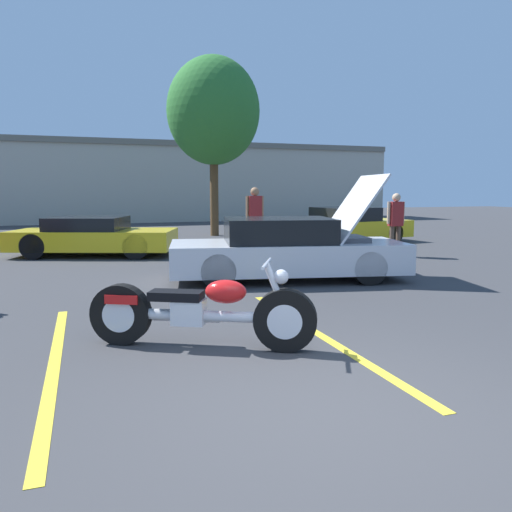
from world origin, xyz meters
TOP-DOWN VIEW (x-y plane):
  - ground_plane at (0.00, 0.00)m, footprint 80.00×80.00m
  - parking_stripe_foreground at (-2.12, 1.99)m, footprint 0.12×4.54m
  - parking_stripe_middle at (0.87, 1.99)m, footprint 0.12×4.54m
  - far_building at (0.00, 25.87)m, footprint 32.00×4.20m
  - tree_background at (2.96, 15.36)m, footprint 3.47×3.47m
  - motorcycle at (-0.60, 2.01)m, footprint 2.35×1.31m
  - show_car_hood_open at (1.96, 5.64)m, footprint 4.75×2.59m
  - parked_car_mid_row at (-1.57, 10.71)m, footprint 4.55×3.08m
  - parked_car_right_row at (6.57, 11.48)m, footprint 4.32×2.34m
  - spectator_near_motorcycle at (5.96, 7.90)m, footprint 0.52×0.22m
  - spectator_midground at (2.75, 9.97)m, footprint 0.52×0.24m

SIDE VIEW (x-z plane):
  - ground_plane at x=0.00m, z-range 0.00..0.00m
  - parking_stripe_foreground at x=-2.12m, z-range 0.00..0.01m
  - parking_stripe_middle at x=0.87m, z-range 0.00..0.01m
  - motorcycle at x=-0.60m, z-range -0.08..0.90m
  - parked_car_mid_row at x=-1.57m, z-range -0.01..1.03m
  - parked_car_right_row at x=6.57m, z-range -0.03..1.15m
  - show_car_hood_open at x=1.96m, z-range -0.43..1.61m
  - spectator_near_motorcycle at x=5.96m, z-range 0.15..1.82m
  - spectator_midground at x=2.75m, z-range 0.18..2.00m
  - far_building at x=0.00m, z-range 0.14..4.54m
  - tree_background at x=2.96m, z-range 1.32..8.00m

